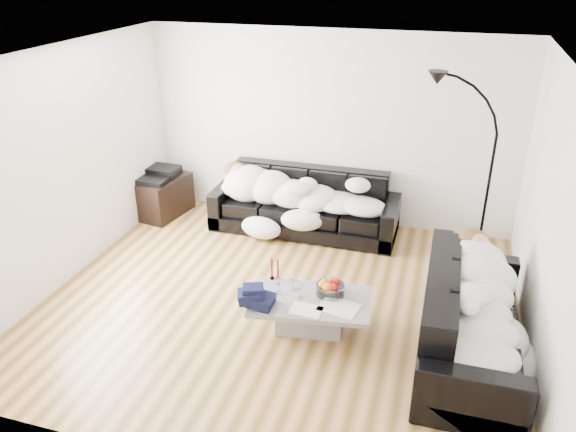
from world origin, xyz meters
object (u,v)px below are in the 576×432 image
(sleeper_back, at_px, (304,189))
(av_cabinet, at_px, (162,196))
(sofa_back, at_px, (304,203))
(coffee_table, at_px, (310,313))
(floor_lamp, at_px, (488,188))
(candle_right, at_px, (278,270))
(fruit_bowl, at_px, (330,286))
(wine_glass_a, at_px, (294,282))
(shoes, at_px, (461,342))
(candle_left, at_px, (272,269))
(stereo, at_px, (160,174))
(sleeper_right, at_px, (477,297))
(sofa_right, at_px, (473,317))
(wine_glass_c, at_px, (301,291))
(wine_glass_b, at_px, (279,286))

(sleeper_back, distance_m, av_cabinet, 2.13)
(av_cabinet, bearing_deg, sofa_back, 12.29)
(coffee_table, xyz_separation_m, floor_lamp, (1.62, 1.79, 0.84))
(floor_lamp, bearing_deg, candle_right, -131.59)
(fruit_bowl, distance_m, wine_glass_a, 0.37)
(sleeper_back, bearing_deg, shoes, -42.45)
(wine_glass_a, relative_size, shoes, 0.43)
(fruit_bowl, distance_m, candle_right, 0.59)
(candle_left, xyz_separation_m, stereo, (-2.25, 1.78, 0.15))
(wine_glass_a, relative_size, candle_right, 0.74)
(wine_glass_a, height_order, candle_left, candle_left)
(sleeper_right, distance_m, candle_left, 2.04)
(sofa_back, height_order, coffee_table, sofa_back)
(candle_left, xyz_separation_m, floor_lamp, (2.10, 1.54, 0.55))
(fruit_bowl, bearing_deg, wine_glass_a, -176.59)
(candle_left, distance_m, stereo, 2.87)
(sofa_right, bearing_deg, wine_glass_c, 91.52)
(coffee_table, height_order, candle_left, candle_left)
(wine_glass_a, relative_size, candle_left, 0.74)
(floor_lamp, bearing_deg, wine_glass_c, -122.54)
(shoes, distance_m, floor_lamp, 1.92)
(fruit_bowl, xyz_separation_m, floor_lamp, (1.45, 1.64, 0.58))
(coffee_table, xyz_separation_m, shoes, (1.48, 0.13, -0.12))
(coffee_table, distance_m, av_cabinet, 3.41)
(wine_glass_c, distance_m, stereo, 3.34)
(sleeper_right, xyz_separation_m, stereo, (-4.27, 2.00, -0.02))
(sleeper_right, relative_size, candle_left, 7.39)
(sleeper_back, height_order, stereo, sleeper_back)
(sofa_back, bearing_deg, av_cabinet, -177.88)
(sofa_right, bearing_deg, sofa_back, 46.24)
(fruit_bowl, distance_m, shoes, 1.37)
(sofa_back, bearing_deg, stereo, -177.88)
(sleeper_right, height_order, stereo, sleeper_right)
(wine_glass_b, distance_m, floor_lamp, 2.70)
(coffee_table, bearing_deg, wine_glass_b, 177.03)
(shoes, height_order, floor_lamp, floor_lamp)
(fruit_bowl, bearing_deg, shoes, -0.56)
(wine_glass_b, bearing_deg, candle_left, 122.56)
(fruit_bowl, xyz_separation_m, wine_glass_a, (-0.37, -0.02, 0.00))
(candle_left, bearing_deg, sleeper_back, 94.75)
(candle_right, distance_m, floor_lamp, 2.61)
(sleeper_back, height_order, wine_glass_c, sleeper_back)
(sofa_right, bearing_deg, candle_right, 83.88)
(sofa_back, height_order, wine_glass_c, sofa_back)
(fruit_bowl, distance_m, wine_glass_c, 0.31)
(shoes, bearing_deg, wine_glass_a, -157.74)
(wine_glass_b, height_order, stereo, stereo)
(stereo, bearing_deg, av_cabinet, 0.00)
(sofa_back, relative_size, candle_left, 10.18)
(coffee_table, relative_size, fruit_bowl, 4.14)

